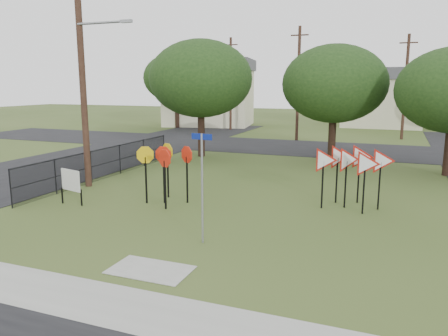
# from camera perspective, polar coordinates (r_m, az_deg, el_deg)

# --- Properties ---
(ground) EXTENTS (140.00, 140.00, 0.00)m
(ground) POSITION_cam_1_polar(r_m,az_deg,el_deg) (13.18, -4.19, -9.21)
(ground) COLOR #384E1D
(sidewalk) EXTENTS (30.00, 1.60, 0.02)m
(sidewalk) POSITION_cam_1_polar(r_m,az_deg,el_deg) (9.88, -15.19, -16.69)
(sidewalk) COLOR #989991
(sidewalk) RESTS_ON ground
(planting_strip) EXTENTS (30.00, 0.80, 0.02)m
(planting_strip) POSITION_cam_1_polar(r_m,az_deg,el_deg) (9.08, -19.94, -19.64)
(planting_strip) COLOR #384E1D
(planting_strip) RESTS_ON ground
(street_left) EXTENTS (8.00, 50.00, 0.02)m
(street_left) POSITION_cam_1_polar(r_m,az_deg,el_deg) (27.75, -17.81, 1.00)
(street_left) COLOR black
(street_left) RESTS_ON ground
(street_far) EXTENTS (60.00, 8.00, 0.02)m
(street_far) POSITION_cam_1_polar(r_m,az_deg,el_deg) (31.93, 11.45, 2.54)
(street_far) COLOR black
(street_far) RESTS_ON ground
(curb_pad) EXTENTS (2.00, 1.20, 0.02)m
(curb_pad) POSITION_cam_1_polar(r_m,az_deg,el_deg) (11.22, -9.60, -12.99)
(curb_pad) COLOR #989991
(curb_pad) RESTS_ON ground
(street_name_sign) EXTENTS (0.65, 0.11, 3.18)m
(street_name_sign) POSITION_cam_1_polar(r_m,az_deg,el_deg) (12.35, -2.87, -1.81)
(street_name_sign) COLOR gray
(street_name_sign) RESTS_ON ground
(stop_sign_cluster) EXTENTS (2.08, 1.84, 2.23)m
(stop_sign_cluster) POSITION_cam_1_polar(r_m,az_deg,el_deg) (16.75, -7.63, 1.00)
(stop_sign_cluster) COLOR black
(stop_sign_cluster) RESTS_ON ground
(yield_sign_cluster) EXTENTS (2.94, 1.58, 2.32)m
(yield_sign_cluster) POSITION_cam_1_polar(r_m,az_deg,el_deg) (16.67, 16.38, 0.72)
(yield_sign_cluster) COLOR black
(yield_sign_cluster) RESTS_ON ground
(info_board) EXTENTS (1.06, 0.32, 1.36)m
(info_board) POSITION_cam_1_polar(r_m,az_deg,el_deg) (17.52, -19.39, -1.65)
(info_board) COLOR black
(info_board) RESTS_ON ground
(utility_pole_main) EXTENTS (3.55, 0.33, 10.00)m
(utility_pole_main) POSITION_cam_1_polar(r_m,az_deg,el_deg) (20.11, -17.94, 12.34)
(utility_pole_main) COLOR #442B1F
(utility_pole_main) RESTS_ON ground
(far_pole_a) EXTENTS (1.40, 0.24, 9.00)m
(far_pole_a) POSITION_cam_1_polar(r_m,az_deg,el_deg) (35.92, 9.67, 10.86)
(far_pole_a) COLOR #442B1F
(far_pole_a) RESTS_ON ground
(far_pole_b) EXTENTS (1.40, 0.24, 8.50)m
(far_pole_b) POSITION_cam_1_polar(r_m,az_deg,el_deg) (39.16, 22.61, 9.81)
(far_pole_b) COLOR #442B1F
(far_pole_b) RESTS_ON ground
(far_pole_c) EXTENTS (1.40, 0.24, 9.00)m
(far_pole_c) POSITION_cam_1_polar(r_m,az_deg,el_deg) (43.93, 0.87, 10.99)
(far_pole_c) COLOR #442B1F
(far_pole_c) RESTS_ON ground
(fence_run) EXTENTS (0.05, 11.55, 1.50)m
(fence_run) POSITION_cam_1_polar(r_m,az_deg,el_deg) (22.03, -15.14, 0.73)
(fence_run) COLOR black
(fence_run) RESTS_ON ground
(house_left) EXTENTS (10.58, 8.88, 7.20)m
(house_left) POSITION_cam_1_polar(r_m,az_deg,el_deg) (49.14, -1.91, 9.86)
(house_left) COLOR beige
(house_left) RESTS_ON ground
(house_mid) EXTENTS (8.40, 8.40, 6.20)m
(house_mid) POSITION_cam_1_polar(r_m,az_deg,el_deg) (51.19, 20.04, 8.70)
(house_mid) COLOR beige
(house_mid) RESTS_ON ground
(tree_near_left) EXTENTS (6.40, 6.40, 7.27)m
(tree_near_left) POSITION_cam_1_polar(r_m,az_deg,el_deg) (27.61, -3.06, 11.56)
(tree_near_left) COLOR black
(tree_near_left) RESTS_ON ground
(tree_near_mid) EXTENTS (6.00, 6.00, 6.80)m
(tree_near_mid) POSITION_cam_1_polar(r_m,az_deg,el_deg) (26.37, 14.23, 10.60)
(tree_near_mid) COLOR black
(tree_near_mid) RESTS_ON ground
(tree_far_left) EXTENTS (6.80, 6.80, 7.73)m
(tree_far_left) POSITION_cam_1_polar(r_m,az_deg,el_deg) (46.38, -6.23, 11.62)
(tree_far_left) COLOR black
(tree_far_left) RESTS_ON ground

